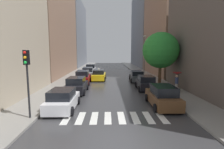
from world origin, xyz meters
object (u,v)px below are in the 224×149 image
parked_car_right_nearest (163,97)px  traffic_light_left_corner (27,69)px  parked_car_left_third (83,78)px  lamp_post_right (144,53)px  parked_car_left_fourth (88,73)px  parked_car_right_third (137,76)px  street_tree_right (161,50)px  parked_car_right_second (146,83)px  parked_car_left_nearest (63,100)px  parked_car_left_second (77,85)px  pedestrian_foreground (177,78)px  taxi_midroad (99,75)px  parked_car_left_fifth (91,69)px

parked_car_right_nearest → traffic_light_left_corner: 10.03m
traffic_light_left_corner → parked_car_left_third: bearing=82.7°
lamp_post_right → parked_car_left_third: bearing=-152.3°
parked_car_left_fourth → parked_car_right_third: 8.89m
parked_car_left_fourth → street_tree_right: street_tree_right is taller
parked_car_left_third → parked_car_right_second: bearing=-117.6°
street_tree_right → lamp_post_right: bearing=93.0°
parked_car_right_third → parked_car_left_nearest: bearing=151.1°
parked_car_left_fourth → traffic_light_left_corner: traffic_light_left_corner is taller
parked_car_left_nearest → parked_car_right_nearest: bearing=-84.9°
parked_car_right_nearest → parked_car_right_third: size_ratio=1.00×
traffic_light_left_corner → lamp_post_right: 20.82m
traffic_light_left_corner → parked_car_right_nearest: bearing=15.3°
parked_car_right_second → lamp_post_right: bearing=-8.8°
parked_car_right_second → parked_car_left_second: bearing=102.4°
pedestrian_foreground → lamp_post_right: (-1.32, 10.43, 2.49)m
parked_car_left_second → parked_car_left_fourth: (-0.08, 11.65, -0.00)m
parked_car_right_third → street_tree_right: (2.09, -4.43, 3.78)m
parked_car_left_second → pedestrian_foreground: pedestrian_foreground is taller
traffic_light_left_corner → parked_car_left_fourth: bearing=85.2°
parked_car_left_second → parked_car_right_third: size_ratio=0.93×
lamp_post_right → parked_car_left_nearest: bearing=-120.9°
taxi_midroad → parked_car_right_third: bearing=-99.7°
parked_car_left_fifth → street_tree_right: bearing=-146.9°
street_tree_right → lamp_post_right: size_ratio=0.96×
parked_car_left_nearest → street_tree_right: size_ratio=0.62×
parked_car_left_third → pedestrian_foreground: (10.69, -5.52, 0.75)m
parked_car_left_second → traffic_light_left_corner: traffic_light_left_corner is taller
parked_car_left_fourth → taxi_midroad: bearing=-150.2°
parked_car_right_nearest → parked_car_right_third: (-0.07, 12.07, -0.07)m
parked_car_right_nearest → pedestrian_foreground: (2.94, 4.66, 0.79)m
parked_car_left_fifth → traffic_light_left_corner: (-1.55, -24.62, 2.44)m
parked_car_left_third → parked_car_right_third: bearing=-77.7°
parked_car_left_third → parked_car_left_second: bearing=179.1°
parked_car_left_fourth → taxi_midroad: size_ratio=1.09×
parked_car_left_fourth → lamp_post_right: lamp_post_right is taller
parked_car_right_third → pedestrian_foreground: 8.05m
traffic_light_left_corner → parked_car_left_fifth: bearing=86.4°
parked_car_left_third → parked_car_right_nearest: (7.74, -10.18, -0.04)m
parked_car_left_third → street_tree_right: street_tree_right is taller
parked_car_right_third → taxi_midroad: taxi_midroad is taller
parked_car_left_second → parked_car_right_second: (7.73, 1.50, -0.03)m
parked_car_left_third → parked_car_left_fourth: (-0.02, 6.35, -0.05)m
parked_car_left_nearest → lamp_post_right: bearing=-30.3°
street_tree_right → parked_car_left_fifth: bearing=124.3°
street_tree_right → traffic_light_left_corner: 15.34m
parked_car_left_third → parked_car_left_fifth: bearing=-1.2°
parked_car_left_fifth → parked_car_right_second: 17.55m
pedestrian_foreground → street_tree_right: bearing=-151.1°
parked_car_left_fourth → pedestrian_foreground: pedestrian_foreground is taller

